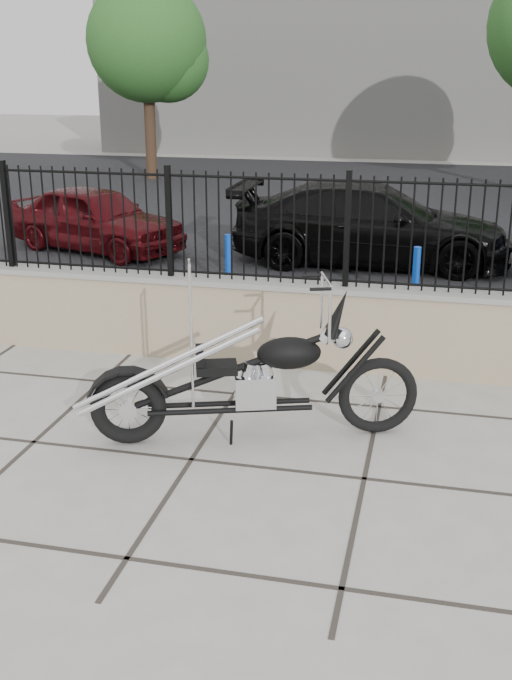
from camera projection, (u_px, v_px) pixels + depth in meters
name	position (u px, v px, depth m)	size (l,w,h in m)	color
ground_plane	(191.00, 460.00, 6.91)	(90.00, 90.00, 0.00)	#99968E
parking_lot	(353.00, 212.00, 18.41)	(30.00, 30.00, 0.00)	black
retaining_wall	(256.00, 321.00, 9.05)	(14.00, 0.36, 0.96)	gray
iron_fence	(256.00, 228.00, 8.70)	(14.00, 0.08, 1.20)	black
background_building	(399.00, 43.00, 29.97)	(22.00, 6.00, 8.00)	beige
chopper_motorcycle	(248.00, 351.00, 7.03)	(2.84, 0.50, 1.71)	black
car_red	(96.00, 219.00, 14.44)	(1.40, 3.49, 1.19)	#43090D
car_black	(371.00, 224.00, 13.46)	(1.91, 4.69, 1.36)	black
bollard_a	(229.00, 264.00, 11.80)	(0.11, 0.11, 0.89)	#0D3DC4
bollard_b	(416.00, 278.00, 11.07)	(0.10, 0.10, 0.87)	blue
tree_left	(146.00, 35.00, 22.44)	(3.40, 3.40, 5.74)	#382619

